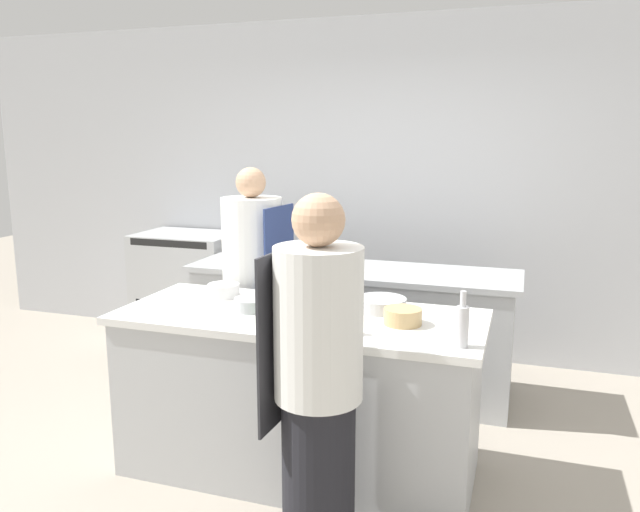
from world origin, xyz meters
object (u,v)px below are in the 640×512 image
object	(u,v)px
chef_at_stove	(254,292)
bottle_vinegar	(266,305)
chef_at_prep_near	(318,384)
bowl_wooden_salad	(381,304)
bottle_olive_oil	(335,317)
bottle_wine	(462,325)
bowl_mixing_large	(252,304)
bowl_prep_small	(224,290)
oven_range	(189,288)
bowl_ceramic_blue	(403,316)

from	to	relation	value
chef_at_stove	bottle_vinegar	xyz separation A→B (m)	(0.46, -0.84, 0.17)
chef_at_prep_near	bowl_wooden_salad	xyz separation A→B (m)	(0.08, 0.86, 0.14)
chef_at_prep_near	bottle_olive_oil	distance (m)	0.43
chef_at_stove	bottle_wine	world-z (taller)	chef_at_stove
bottle_vinegar	bottle_wine	distance (m)	1.00
chef_at_prep_near	bottle_vinegar	xyz separation A→B (m)	(-0.44, 0.48, 0.18)
bottle_olive_oil	bowl_wooden_salad	size ratio (longest dim) A/B	0.74
bowl_mixing_large	chef_at_prep_near	bearing A→B (deg)	-47.03
bottle_vinegar	bowl_prep_small	world-z (taller)	bottle_vinegar
bowl_mixing_large	oven_range	bearing A→B (deg)	129.07
bottle_vinegar	bottle_wine	size ratio (longest dim) A/B	0.78
bottle_olive_oil	bowl_wooden_salad	distance (m)	0.48
bottle_vinegar	bowl_wooden_salad	world-z (taller)	bottle_vinegar
chef_at_prep_near	chef_at_stove	distance (m)	1.60
chef_at_stove	chef_at_prep_near	bearing A→B (deg)	40.91
bowl_prep_small	bowl_ceramic_blue	size ratio (longest dim) A/B	0.97
chef_at_stove	bowl_ceramic_blue	size ratio (longest dim) A/B	8.54
oven_range	bottle_olive_oil	size ratio (longest dim) A/B	4.86
bottle_olive_oil	bottle_vinegar	xyz separation A→B (m)	(-0.40, 0.09, -0.00)
bottle_olive_oil	bowl_prep_small	distance (m)	0.95
bottle_wine	oven_range	bearing A→B (deg)	141.91
bottle_vinegar	bowl_mixing_large	distance (m)	0.22
bottle_vinegar	bottle_wine	xyz separation A→B (m)	(1.00, -0.09, 0.02)
bowl_mixing_large	bowl_ceramic_blue	distance (m)	0.83
bottle_wine	bowl_wooden_salad	xyz separation A→B (m)	(-0.48, 0.47, -0.07)
bowl_prep_small	bowl_ceramic_blue	world-z (taller)	bowl_ceramic_blue
bottle_olive_oil	bowl_mixing_large	world-z (taller)	bottle_olive_oil
oven_range	chef_at_prep_near	bearing A→B (deg)	-49.86
bottle_vinegar	bowl_ceramic_blue	size ratio (longest dim) A/B	1.05
chef_at_prep_near	bowl_mixing_large	world-z (taller)	chef_at_prep_near
bottle_olive_oil	bottle_wine	bearing A→B (deg)	-0.40
bottle_vinegar	bowl_wooden_salad	distance (m)	0.64
chef_at_prep_near	bowl_wooden_salad	bearing A→B (deg)	-1.53
bottle_olive_oil	bottle_vinegar	bearing A→B (deg)	167.27
oven_range	bottle_wine	xyz separation A→B (m)	(2.60, -2.04, 0.51)
bottle_olive_oil	bowl_ceramic_blue	xyz separation A→B (m)	(0.28, 0.25, -0.04)
chef_at_prep_near	bottle_vinegar	size ratio (longest dim) A/B	8.00
bowl_ceramic_blue	bowl_prep_small	bearing A→B (deg)	169.40
chef_at_prep_near	bowl_mixing_large	distance (m)	0.88
chef_at_prep_near	bowl_ceramic_blue	distance (m)	0.70
chef_at_prep_near	bowl_prep_small	world-z (taller)	chef_at_prep_near
bottle_vinegar	bowl_mixing_large	xyz separation A→B (m)	(-0.15, 0.16, -0.05)
bowl_ceramic_blue	bowl_wooden_salad	world-z (taller)	bowl_ceramic_blue
oven_range	chef_at_stove	xyz separation A→B (m)	(1.14, -1.10, 0.32)
oven_range	chef_at_stove	bearing A→B (deg)	-43.85
bottle_olive_oil	oven_range	bearing A→B (deg)	134.54
bowl_prep_small	bottle_olive_oil	bearing A→B (deg)	-28.89
chef_at_stove	bowl_prep_small	world-z (taller)	chef_at_stove
chef_at_stove	oven_range	bearing A→B (deg)	-127.13
bowl_prep_small	bottle_vinegar	bearing A→B (deg)	-40.51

